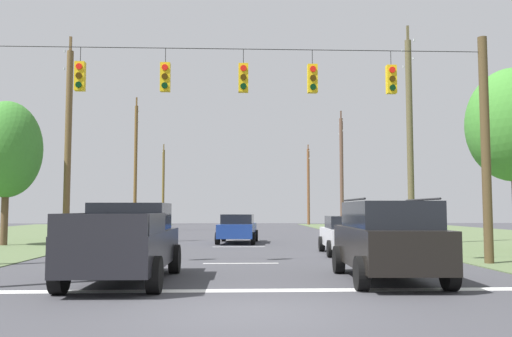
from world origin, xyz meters
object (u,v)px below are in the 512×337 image
at_px(overhead_signal_span, 235,132).
at_px(distant_car_crossing_white, 348,234).
at_px(pickup_truck, 126,242).
at_px(distant_car_oncoming, 238,228).
at_px(tree_roadside_far_right, 7,150).
at_px(utility_pole_distant_right, 136,164).
at_px(utility_pole_far_left, 68,142).
at_px(utility_pole_distant_left, 163,186).
at_px(suv_black, 387,238).
at_px(utility_pole_near_left, 308,185).
at_px(utility_pole_far_right, 342,171).
at_px(utility_pole_mid_right, 410,136).

xyz_separation_m(overhead_signal_span, distant_car_crossing_white, (4.53, 4.03, -3.53)).
height_order(pickup_truck, distant_car_oncoming, pickup_truck).
bearing_deg(tree_roadside_far_right, pickup_truck, -57.53).
xyz_separation_m(pickup_truck, utility_pole_distant_right, (-5.44, 31.10, 4.58)).
distance_m(utility_pole_far_left, utility_pole_distant_left, 34.98).
relative_size(distant_car_oncoming, utility_pole_distant_left, 0.47).
xyz_separation_m(pickup_truck, suv_black, (6.52, -0.14, 0.09)).
xyz_separation_m(pickup_truck, tree_roadside_far_right, (-8.63, 13.57, 3.79)).
distance_m(utility_pole_near_left, tree_roadside_far_right, 40.46).
bearing_deg(tree_roadside_far_right, overhead_signal_span, -40.52).
height_order(suv_black, utility_pole_distant_right, utility_pole_distant_right).
height_order(distant_car_crossing_white, utility_pole_distant_right, utility_pole_distant_right).
height_order(pickup_truck, distant_car_crossing_white, pickup_truck).
bearing_deg(pickup_truck, utility_pole_far_left, 112.24).
height_order(overhead_signal_span, pickup_truck, overhead_signal_span).
bearing_deg(utility_pole_distant_left, overhead_signal_span, -79.75).
xyz_separation_m(overhead_signal_span, tree_roadside_far_right, (-11.35, 9.70, 0.43)).
height_order(utility_pole_far_right, tree_roadside_far_right, utility_pole_far_right).
bearing_deg(utility_pole_distant_right, utility_pole_near_left, 46.42).
distance_m(distant_car_crossing_white, distant_car_oncoming, 8.57).
height_order(utility_pole_mid_right, utility_pole_far_left, utility_pole_mid_right).
xyz_separation_m(utility_pole_far_left, tree_roadside_far_right, (-2.74, -0.84, -0.51)).
bearing_deg(distant_car_oncoming, utility_pole_distant_right, 117.74).
relative_size(suv_black, utility_pole_near_left, 0.52).
height_order(utility_pole_far_left, utility_pole_distant_left, utility_pole_far_left).
bearing_deg(utility_pole_near_left, utility_pole_distant_left, 177.83).
relative_size(distant_car_crossing_white, tree_roadside_far_right, 0.61).
relative_size(distant_car_crossing_white, utility_pole_far_left, 0.41).
height_order(utility_pole_far_left, tree_roadside_far_right, utility_pole_far_left).
relative_size(utility_pole_far_right, tree_roadside_far_right, 1.42).
bearing_deg(tree_roadside_far_right, distant_car_crossing_white, -19.67).
distance_m(suv_black, utility_pole_distant_right, 33.76).
bearing_deg(utility_pole_mid_right, tree_roadside_far_right, 179.92).
xyz_separation_m(overhead_signal_span, utility_pole_far_right, (9.15, 28.02, 0.72)).
bearing_deg(utility_pole_far_left, tree_roadside_far_right, -162.87).
distance_m(utility_pole_mid_right, tree_roadside_far_right, 20.36).
xyz_separation_m(utility_pole_mid_right, utility_pole_far_right, (0.15, 18.34, -0.49)).
distance_m(suv_black, utility_pole_far_left, 19.59).
bearing_deg(utility_pole_near_left, utility_pole_far_left, -116.67).
height_order(distant_car_crossing_white, utility_pole_mid_right, utility_pole_mid_right).
relative_size(utility_pole_mid_right, utility_pole_far_left, 1.05).
height_order(distant_car_crossing_white, tree_roadside_far_right, tree_roadside_far_right).
relative_size(pickup_truck, utility_pole_far_left, 0.50).
xyz_separation_m(distant_car_oncoming, utility_pole_far_left, (-8.77, -0.86, 4.47)).
xyz_separation_m(utility_pole_distant_left, tree_roadside_far_right, (-3.12, -35.82, 0.22)).
xyz_separation_m(utility_pole_far_left, utility_pole_distant_right, (0.45, 16.68, 0.29)).
bearing_deg(utility_pole_distant_left, distant_car_oncoming, -76.17).
height_order(suv_black, distant_car_crossing_white, suv_black).
xyz_separation_m(utility_pole_mid_right, utility_pole_near_left, (-0.36, 35.21, -0.89)).
relative_size(overhead_signal_span, utility_pole_near_left, 1.82).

